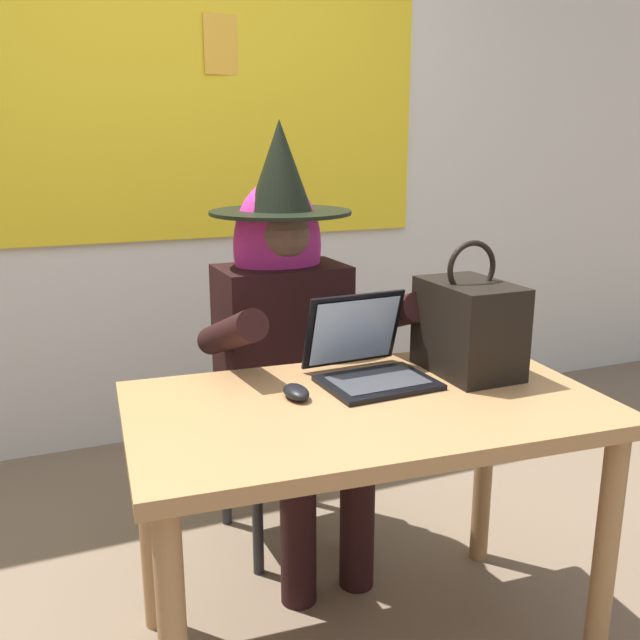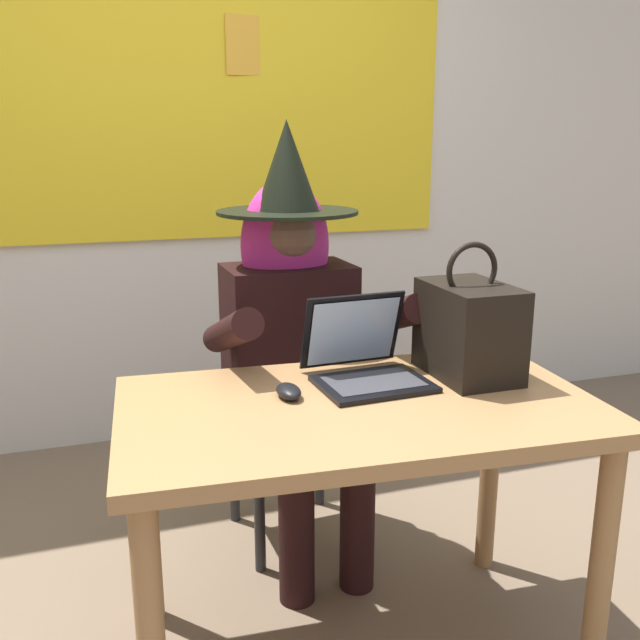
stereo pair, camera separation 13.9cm
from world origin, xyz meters
name	(u,v)px [view 1 (the left image)]	position (x,y,z in m)	size (l,w,h in m)	color
wall_back_bulletin	(165,141)	(0.00, 1.79, 1.38)	(6.47, 1.90, 2.74)	silver
desk_main	(367,439)	(0.16, 0.07, 0.64)	(1.25, 0.78, 0.74)	#A37547
chair_at_desk	(276,393)	(0.16, 0.78, 0.52)	(0.44, 0.44, 0.91)	black
person_costumed	(289,323)	(0.16, 0.66, 0.80)	(0.60, 0.70, 1.45)	black
laptop	(368,361)	(0.24, 0.22, 0.79)	(0.31, 0.31, 0.23)	black
computer_mouse	(296,392)	(0.00, 0.16, 0.76)	(0.06, 0.10, 0.03)	black
handbag	(469,326)	(0.53, 0.17, 0.88)	(0.20, 0.30, 0.38)	black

